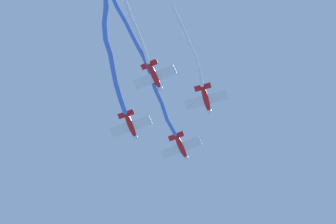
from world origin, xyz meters
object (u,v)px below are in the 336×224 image
airplane_lead (181,147)px  airplane_slot (155,76)px  airplane_right_wing (206,99)px  airplane_left_wing (131,126)px

airplane_lead → airplane_slot: 13.16m
airplane_lead → airplane_right_wing: airplane_right_wing is taller
airplane_left_wing → airplane_right_wing: size_ratio=0.99×
airplane_lead → airplane_slot: airplane_lead is taller
airplane_right_wing → airplane_slot: (-7.07, 6.03, -0.50)m
airplane_left_wing → airplane_right_wing: (1.02, -13.11, 0.70)m
airplane_slot → airplane_right_wing: bearing=-41.2°
airplane_lead → airplane_left_wing: 9.32m
airplane_left_wing → airplane_slot: airplane_slot is taller
airplane_lead → airplane_left_wing: size_ratio=0.99×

